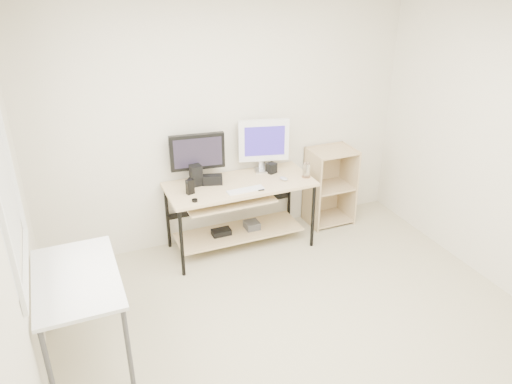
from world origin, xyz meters
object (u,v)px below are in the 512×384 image
(desk, at_px, (238,202))
(audio_controller, at_px, (190,187))
(white_imac, at_px, (264,142))
(black_monitor, at_px, (197,155))
(shelf_unit, at_px, (328,185))
(side_table, at_px, (77,285))

(desk, distance_m, audio_controller, 0.58)
(white_imac, bearing_deg, desk, -138.74)
(desk, height_order, black_monitor, black_monitor)
(shelf_unit, xyz_separation_m, audio_controller, (-1.68, -0.21, 0.37))
(side_table, bearing_deg, shelf_unit, 23.33)
(shelf_unit, bearing_deg, audio_controller, -172.75)
(side_table, bearing_deg, desk, 32.65)
(white_imac, distance_m, audio_controller, 0.95)
(black_monitor, bearing_deg, audio_controller, -115.17)
(side_table, height_order, white_imac, white_imac)
(audio_controller, bearing_deg, white_imac, -0.83)
(side_table, relative_size, white_imac, 1.76)
(desk, height_order, side_table, same)
(desk, relative_size, white_imac, 2.64)
(side_table, height_order, shelf_unit, shelf_unit)
(white_imac, height_order, audio_controller, white_imac)
(desk, xyz_separation_m, white_imac, (0.37, 0.19, 0.54))
(black_monitor, distance_m, audio_controller, 0.37)
(desk, relative_size, audio_controller, 10.00)
(white_imac, bearing_deg, black_monitor, -166.67)
(desk, xyz_separation_m, shelf_unit, (1.18, 0.16, -0.09))
(side_table, relative_size, black_monitor, 1.80)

